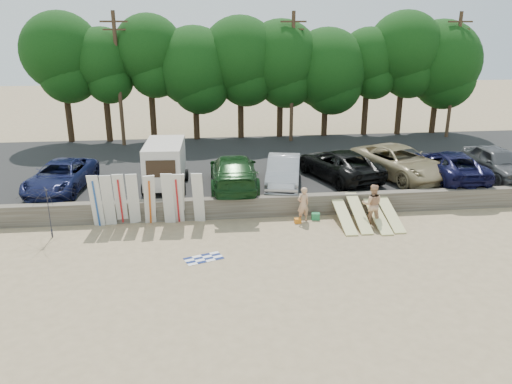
# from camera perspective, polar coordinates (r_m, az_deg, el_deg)

# --- Properties ---
(ground) EXTENTS (120.00, 120.00, 0.00)m
(ground) POSITION_cam_1_polar(r_m,az_deg,el_deg) (21.83, 6.27, -5.40)
(ground) COLOR tan
(ground) RESTS_ON ground
(seawall) EXTENTS (44.00, 0.50, 1.00)m
(seawall) POSITION_cam_1_polar(r_m,az_deg,el_deg) (24.36, 4.80, -1.47)
(seawall) COLOR #6B6356
(seawall) RESTS_ON ground
(parking_lot) EXTENTS (44.00, 14.50, 0.70)m
(parking_lot) POSITION_cam_1_polar(r_m,az_deg,el_deg) (31.44, 2.18, 2.96)
(parking_lot) COLOR #282828
(parking_lot) RESTS_ON ground
(treeline) EXTENTS (33.32, 6.13, 9.17)m
(treeline) POSITION_cam_1_polar(r_m,az_deg,el_deg) (37.46, 2.11, 14.95)
(treeline) COLOR #382616
(treeline) RESTS_ON parking_lot
(utility_poles) EXTENTS (25.80, 0.26, 9.00)m
(utility_poles) POSITION_cam_1_polar(r_m,az_deg,el_deg) (36.19, 4.17, 13.19)
(utility_poles) COLOR #473321
(utility_poles) RESTS_ON parking_lot
(box_trailer) EXTENTS (2.29, 3.86, 2.40)m
(box_trailer) POSITION_cam_1_polar(r_m,az_deg,el_deg) (26.27, -10.36, 3.32)
(box_trailer) COLOR beige
(box_trailer) RESTS_ON parking_lot
(car_0) EXTENTS (3.19, 5.70, 1.50)m
(car_0) POSITION_cam_1_polar(r_m,az_deg,el_deg) (27.43, -21.41, 1.68)
(car_0) COLOR #121740
(car_0) RESTS_ON parking_lot
(car_1) EXTENTS (2.57, 6.01, 1.73)m
(car_1) POSITION_cam_1_polar(r_m,az_deg,el_deg) (25.96, -2.58, 2.33)
(car_1) COLOR #143716
(car_1) RESTS_ON parking_lot
(car_2) EXTENTS (2.61, 5.01, 1.57)m
(car_2) POSITION_cam_1_polar(r_m,az_deg,el_deg) (26.32, 3.16, 2.37)
(car_2) COLOR #A9A8AD
(car_2) RESTS_ON parking_lot
(car_3) EXTENTS (4.36, 6.36, 1.62)m
(car_3) POSITION_cam_1_polar(r_m,az_deg,el_deg) (27.93, 9.41, 3.15)
(car_3) COLOR black
(car_3) RESTS_ON parking_lot
(car_4) EXTENTS (4.85, 6.78, 1.72)m
(car_4) POSITION_cam_1_polar(r_m,az_deg,el_deg) (28.91, 16.04, 3.30)
(car_4) COLOR #988660
(car_4) RESTS_ON parking_lot
(car_5) EXTENTS (2.73, 5.74, 1.58)m
(car_5) POSITION_cam_1_polar(r_m,az_deg,el_deg) (29.41, 21.08, 2.89)
(car_5) COLOR black
(car_5) RESTS_ON parking_lot
(car_6) EXTENTS (2.15, 5.09, 1.72)m
(car_6) POSITION_cam_1_polar(r_m,az_deg,el_deg) (30.74, 25.83, 3.04)
(car_6) COLOR #434448
(car_6) RESTS_ON parking_lot
(surfboard_upright_0) EXTENTS (0.54, 0.58, 2.56)m
(surfboard_upright_0) POSITION_cam_1_polar(r_m,az_deg,el_deg) (23.60, -17.82, -1.00)
(surfboard_upright_0) COLOR silver
(surfboard_upright_0) RESTS_ON ground
(surfboard_upright_1) EXTENTS (0.51, 0.63, 2.55)m
(surfboard_upright_1) POSITION_cam_1_polar(r_m,az_deg,el_deg) (23.52, -16.55, -0.95)
(surfboard_upright_1) COLOR silver
(surfboard_upright_1) RESTS_ON ground
(surfboard_upright_2) EXTENTS (0.51, 0.62, 2.55)m
(surfboard_upright_2) POSITION_cam_1_polar(r_m,az_deg,el_deg) (23.54, -15.24, -0.81)
(surfboard_upright_2) COLOR silver
(surfboard_upright_2) RESTS_ON ground
(surfboard_upright_3) EXTENTS (0.53, 0.64, 2.55)m
(surfboard_upright_3) POSITION_cam_1_polar(r_m,az_deg,el_deg) (23.41, -13.85, -0.80)
(surfboard_upright_3) COLOR silver
(surfboard_upright_3) RESTS_ON ground
(surfboard_upright_4) EXTENTS (0.62, 0.85, 2.51)m
(surfboard_upright_4) POSITION_cam_1_polar(r_m,az_deg,el_deg) (23.22, -12.05, -0.87)
(surfboard_upright_4) COLOR silver
(surfboard_upright_4) RESTS_ON ground
(surfboard_upright_5) EXTENTS (0.55, 0.63, 2.56)m
(surfboard_upright_5) POSITION_cam_1_polar(r_m,az_deg,el_deg) (23.13, -10.00, -0.76)
(surfboard_upright_5) COLOR silver
(surfboard_upright_5) RESTS_ON ground
(surfboard_upright_6) EXTENTS (0.60, 0.89, 2.50)m
(surfboard_upright_6) POSITION_cam_1_polar(r_m,az_deg,el_deg) (23.26, -8.80, -0.66)
(surfboard_upright_6) COLOR silver
(surfboard_upright_6) RESTS_ON ground
(surfboard_upright_7) EXTENTS (0.54, 0.76, 2.53)m
(surfboard_upright_7) POSITION_cam_1_polar(r_m,az_deg,el_deg) (23.14, -8.97, -0.74)
(surfboard_upright_7) COLOR silver
(surfboard_upright_7) RESTS_ON ground
(surfboard_upright_8) EXTENTS (0.59, 0.74, 2.54)m
(surfboard_upright_8) POSITION_cam_1_polar(r_m,az_deg,el_deg) (23.07, -6.61, -0.67)
(surfboard_upright_8) COLOR silver
(surfboard_upright_8) RESTS_ON ground
(surfboard_low_0) EXTENTS (0.56, 2.91, 0.86)m
(surfboard_low_0) POSITION_cam_1_polar(r_m,az_deg,el_deg) (23.52, 9.99, -2.63)
(surfboard_low_0) COLOR #DAD489
(surfboard_low_0) RESTS_ON ground
(surfboard_low_1) EXTENTS (0.56, 2.86, 1.03)m
(surfboard_low_1) POSITION_cam_1_polar(r_m,az_deg,el_deg) (23.71, 11.65, -2.34)
(surfboard_low_1) COLOR #DAD489
(surfboard_low_1) RESTS_ON ground
(surfboard_low_2) EXTENTS (0.56, 2.92, 0.81)m
(surfboard_low_2) POSITION_cam_1_polar(r_m,az_deg,el_deg) (23.90, 13.70, -2.61)
(surfboard_low_2) COLOR #DAD489
(surfboard_low_2) RESTS_ON ground
(surfboard_low_3) EXTENTS (0.56, 2.90, 0.91)m
(surfboard_low_3) POSITION_cam_1_polar(r_m,az_deg,el_deg) (24.20, 15.03, -2.32)
(surfboard_low_3) COLOR #DAD489
(surfboard_low_3) RESTS_ON ground
(beachgoer_a) EXTENTS (0.70, 0.55, 1.68)m
(beachgoer_a) POSITION_cam_1_polar(r_m,az_deg,el_deg) (23.46, 5.41, -1.41)
(beachgoer_a) COLOR tan
(beachgoer_a) RESTS_ON ground
(beachgoer_b) EXTENTS (1.09, 0.94, 1.93)m
(beachgoer_b) POSITION_cam_1_polar(r_m,az_deg,el_deg) (23.60, 13.13, -1.39)
(beachgoer_b) COLOR tan
(beachgoer_b) RESTS_ON ground
(cooler) EXTENTS (0.43, 0.36, 0.32)m
(cooler) POSITION_cam_1_polar(r_m,az_deg,el_deg) (23.95, 6.82, -2.77)
(cooler) COLOR #238248
(cooler) RESTS_ON ground
(gear_bag) EXTENTS (0.30, 0.26, 0.22)m
(gear_bag) POSITION_cam_1_polar(r_m,az_deg,el_deg) (23.47, 4.79, -3.29)
(gear_bag) COLOR orange
(gear_bag) RESTS_ON ground
(beach_towel) EXTENTS (1.92, 1.92, 0.00)m
(beach_towel) POSITION_cam_1_polar(r_m,az_deg,el_deg) (20.12, -6.00, -7.56)
(beach_towel) COLOR white
(beach_towel) RESTS_ON ground
(beach_umbrella) EXTENTS (3.01, 2.97, 2.32)m
(beach_umbrella) POSITION_cam_1_polar(r_m,az_deg,el_deg) (23.23, -22.41, -2.16)
(beach_umbrella) COLOR #212129
(beach_umbrella) RESTS_ON ground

